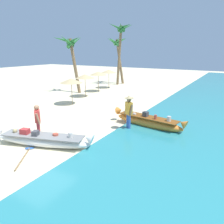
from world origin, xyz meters
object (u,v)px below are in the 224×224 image
at_px(palm_tree_mid_cluster, 71,47).
at_px(paddle, 25,155).
at_px(person_vendor_hatted, 129,110).
at_px(person_tourist_customer, 38,121).
at_px(boat_orange_midground, 148,121).
at_px(boat_white_foreground, 43,140).
at_px(palm_tree_tall_inland, 117,46).
at_px(palm_tree_leaning_seaward, 121,35).

relative_size(palm_tree_mid_cluster, paddle, 3.23).
bearing_deg(person_vendor_hatted, paddle, -115.67).
xyz_separation_m(person_vendor_hatted, person_tourist_customer, (-2.82, -3.17, -0.10)).
height_order(boat_orange_midground, palm_tree_mid_cluster, palm_tree_mid_cluster).
relative_size(boat_orange_midground, paddle, 2.54).
height_order(boat_white_foreground, boat_orange_midground, boat_orange_midground).
height_order(person_vendor_hatted, palm_tree_tall_inland, palm_tree_tall_inland).
relative_size(boat_white_foreground, palm_tree_mid_cluster, 0.84).
height_order(boat_white_foreground, palm_tree_mid_cluster, palm_tree_mid_cluster).
distance_m(palm_tree_mid_cluster, paddle, 13.64).
relative_size(palm_tree_tall_inland, palm_tree_mid_cluster, 1.04).
height_order(palm_tree_mid_cluster, paddle, palm_tree_mid_cluster).
height_order(person_tourist_customer, paddle, person_tourist_customer).
xyz_separation_m(palm_tree_mid_cluster, paddle, (6.98, -11.00, -4.06)).
height_order(person_vendor_hatted, paddle, person_vendor_hatted).
distance_m(boat_orange_midground, person_vendor_hatted, 1.29).
relative_size(boat_orange_midground, person_tourist_customer, 2.54).
relative_size(boat_white_foreground, palm_tree_tall_inland, 0.81).
bearing_deg(palm_tree_leaning_seaward, paddle, -72.99).
bearing_deg(boat_white_foreground, person_tourist_customer, 150.31).
bearing_deg(palm_tree_tall_inland, person_tourist_customer, -71.89).
distance_m(boat_white_foreground, paddle, 0.99).
bearing_deg(boat_orange_midground, palm_tree_leaning_seaward, 124.08).
bearing_deg(palm_tree_leaning_seaward, palm_tree_tall_inland, 133.63).
bearing_deg(person_vendor_hatted, palm_tree_tall_inland, 121.18).
xyz_separation_m(boat_orange_midground, person_vendor_hatted, (-0.69, -0.84, 0.69)).
relative_size(boat_white_foreground, palm_tree_leaning_seaward, 0.65).
xyz_separation_m(person_tourist_customer, palm_tree_leaning_seaward, (-4.63, 16.05, 4.51)).
bearing_deg(palm_tree_leaning_seaward, boat_orange_midground, -55.92).
relative_size(boat_orange_midground, palm_tree_tall_inland, 0.76).
bearing_deg(boat_orange_midground, person_vendor_hatted, -129.26).
bearing_deg(boat_orange_midground, paddle, -118.11).
height_order(palm_tree_tall_inland, paddle, palm_tree_tall_inland).
xyz_separation_m(person_vendor_hatted, paddle, (-2.15, -4.47, -0.98)).
bearing_deg(palm_tree_mid_cluster, palm_tree_leaning_seaward, 75.25).
bearing_deg(paddle, palm_tree_mid_cluster, 122.41).
xyz_separation_m(palm_tree_leaning_seaward, paddle, (5.31, -17.35, -5.39)).
xyz_separation_m(boat_white_foreground, palm_tree_leaning_seaward, (-5.23, 16.39, 5.15)).
height_order(person_vendor_hatted, palm_tree_leaning_seaward, palm_tree_leaning_seaward).
bearing_deg(palm_tree_leaning_seaward, person_vendor_hatted, -59.95).
height_order(boat_orange_midground, person_tourist_customer, person_tourist_customer).
bearing_deg(person_vendor_hatted, boat_orange_midground, 50.74).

